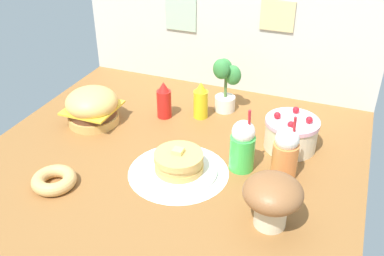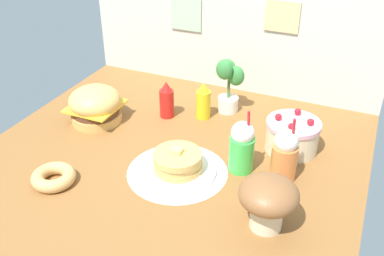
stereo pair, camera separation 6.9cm
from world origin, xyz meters
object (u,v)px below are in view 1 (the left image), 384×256
(potted_plant, at_px, (226,83))
(ketchup_bottle, at_px, (164,101))
(burger, at_px, (92,107))
(mushroom_stool, at_px, (272,197))
(layer_cake, at_px, (291,134))
(cream_soda_cup, at_px, (242,146))
(orange_float_cup, at_px, (285,153))
(mustard_bottle, at_px, (201,101))
(pancake_stack, at_px, (179,164))
(donut_pink_glaze, at_px, (54,180))

(potted_plant, bearing_deg, ketchup_bottle, -145.87)
(ketchup_bottle, distance_m, potted_plant, 0.38)
(burger, distance_m, mushroom_stool, 1.22)
(layer_cake, distance_m, potted_plant, 0.53)
(potted_plant, distance_m, mushroom_stool, 0.99)
(cream_soda_cup, height_order, mushroom_stool, cream_soda_cup)
(orange_float_cup, height_order, mushroom_stool, orange_float_cup)
(mustard_bottle, xyz_separation_m, potted_plant, (0.10, 0.13, 0.08))
(pancake_stack, bearing_deg, ketchup_bottle, 121.52)
(cream_soda_cup, distance_m, mushroom_stool, 0.40)
(ketchup_bottle, height_order, donut_pink_glaze, ketchup_bottle)
(orange_float_cup, bearing_deg, potted_plant, 131.28)
(donut_pink_glaze, xyz_separation_m, potted_plant, (0.51, 0.98, 0.15))
(pancake_stack, height_order, donut_pink_glaze, pancake_stack)
(burger, height_order, potted_plant, potted_plant)
(burger, height_order, mushroom_stool, mushroom_stool)
(burger, height_order, ketchup_bottle, ketchup_bottle)
(ketchup_bottle, xyz_separation_m, donut_pink_glaze, (-0.20, -0.78, -0.07))
(donut_pink_glaze, bearing_deg, potted_plant, 62.62)
(ketchup_bottle, bearing_deg, donut_pink_glaze, -104.76)
(ketchup_bottle, bearing_deg, burger, -149.17)
(burger, distance_m, mustard_bottle, 0.62)
(cream_soda_cup, relative_size, potted_plant, 0.98)
(pancake_stack, height_order, potted_plant, potted_plant)
(cream_soda_cup, distance_m, donut_pink_glaze, 0.89)
(mushroom_stool, bearing_deg, layer_cake, 92.96)
(orange_float_cup, bearing_deg, pancake_stack, -161.29)
(burger, relative_size, layer_cake, 1.06)
(potted_plant, relative_size, mushroom_stool, 1.39)
(orange_float_cup, bearing_deg, mustard_bottle, 145.13)
(ketchup_bottle, bearing_deg, cream_soda_cup, -30.32)
(layer_cake, xyz_separation_m, donut_pink_glaze, (-0.95, -0.72, -0.05))
(potted_plant, bearing_deg, burger, -147.61)
(mustard_bottle, distance_m, donut_pink_glaze, 0.95)
(pancake_stack, distance_m, potted_plant, 0.69)
(layer_cake, height_order, donut_pink_glaze, layer_cake)
(mustard_bottle, distance_m, cream_soda_cup, 0.54)
(ketchup_bottle, bearing_deg, layer_cake, -4.68)
(layer_cake, xyz_separation_m, mushroom_stool, (0.03, -0.60, 0.06))
(donut_pink_glaze, height_order, potted_plant, potted_plant)
(layer_cake, distance_m, orange_float_cup, 0.26)
(burger, relative_size, mushroom_stool, 1.21)
(ketchup_bottle, distance_m, mustard_bottle, 0.22)
(pancake_stack, bearing_deg, mushroom_stool, -21.03)
(layer_cake, relative_size, potted_plant, 0.82)
(layer_cake, height_order, potted_plant, potted_plant)
(layer_cake, height_order, cream_soda_cup, cream_soda_cup)
(layer_cake, bearing_deg, pancake_stack, -137.64)
(pancake_stack, height_order, mushroom_stool, mushroom_stool)
(potted_plant, height_order, mushroom_stool, potted_plant)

